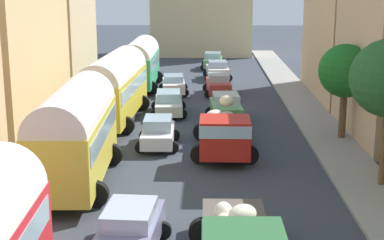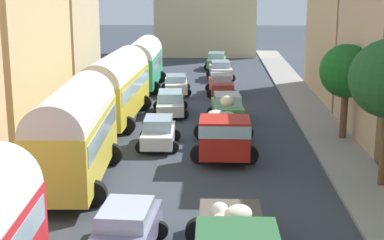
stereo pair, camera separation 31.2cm
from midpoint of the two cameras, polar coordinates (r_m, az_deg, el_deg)
ground_plane at (r=36.00m, az=0.74°, el=0.12°), size 154.00×154.00×0.00m
sidewalk_left at (r=36.88m, az=-10.60°, el=0.32°), size 2.50×70.00×0.14m
sidewalk_right at (r=36.53m, az=12.18°, el=0.13°), size 2.50×70.00×0.14m
building_left_3 at (r=45.52m, az=-12.69°, el=10.40°), size 4.73×9.24×12.20m
building_right_3 at (r=43.81m, az=16.16°, el=9.88°), size 6.10×11.90×11.89m
parked_bus_1 at (r=24.46m, az=-11.06°, el=-0.97°), size 3.51×8.33×4.18m
parked_bus_2 at (r=35.26m, az=-7.16°, el=3.46°), size 3.58×9.87×4.08m
parked_bus_3 at (r=46.01m, az=-4.60°, el=5.70°), size 3.20×8.20×3.86m
cargo_truck_1 at (r=28.23m, az=3.46°, el=-1.16°), size 3.20×6.98×2.40m
car_0 at (r=35.28m, az=3.70°, el=1.21°), size 2.47×4.05×1.68m
car_1 at (r=43.51m, az=3.03°, el=3.49°), size 2.37×4.14×1.56m
car_2 at (r=50.45m, az=2.98°, el=4.88°), size 2.51×3.92×1.58m
car_3 at (r=56.47m, az=2.56°, el=5.80°), size 2.39×3.83×1.58m
car_4 at (r=18.41m, az=-5.92°, el=-10.65°), size 2.40×4.03×1.60m
car_5 at (r=29.82m, az=-2.97°, el=-1.20°), size 2.21×3.70×1.54m
car_6 at (r=37.04m, az=-1.88°, el=1.69°), size 2.44×4.37×1.50m
car_7 at (r=43.82m, az=-1.36°, el=3.50°), size 2.40×3.94×1.43m
roadside_tree_2 at (r=31.53m, az=15.09°, el=4.57°), size 2.81×2.81×5.12m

